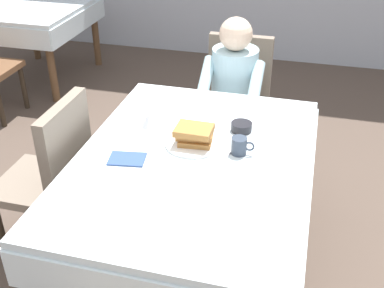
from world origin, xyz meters
The scene contains 15 objects.
ground_plane centered at (0.00, 0.00, 0.00)m, with size 14.00×14.00×0.00m, color brown.
dining_table_main centered at (0.00, 0.00, 0.65)m, with size 1.12×1.52×0.74m.
chair_diner centered at (0.01, 1.17, 0.53)m, with size 0.44×0.45×0.93m.
diner_person centered at (0.01, 1.01, 0.67)m, with size 0.40×0.43×1.12m.
chair_left_side centered at (-0.77, 0.00, 0.53)m, with size 0.45×0.44×0.93m.
plate_breakfast centered at (-0.03, 0.11, 0.75)m, with size 0.28×0.28×0.02m, color white.
breakfast_stack centered at (-0.02, 0.10, 0.80)m, with size 0.19×0.15×0.09m.
cup_coffee centered at (0.21, 0.09, 0.78)m, with size 0.11×0.08×0.08m.
bowl_butter centered at (0.18, 0.31, 0.76)m, with size 0.11×0.11×0.04m, color black.
syrup_pitcher centered at (-0.30, 0.23, 0.78)m, with size 0.08×0.08×0.07m.
fork_left_of_plate centered at (-0.22, 0.09, 0.74)m, with size 0.18×0.01×0.01m, color silver.
knife_right_of_plate centered at (0.16, 0.09, 0.74)m, with size 0.20×0.01×0.01m, color silver.
spoon_near_edge centered at (-0.04, -0.20, 0.74)m, with size 0.15×0.01×0.01m, color silver.
napkin_folded centered at (-0.30, -0.10, 0.74)m, with size 0.17×0.12×0.01m, color #334C7F.
background_table_far centered at (-2.14, 2.22, 0.62)m, with size 0.92×1.12×0.74m.
Camera 1 is at (0.49, -1.87, 1.97)m, focal length 45.11 mm.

